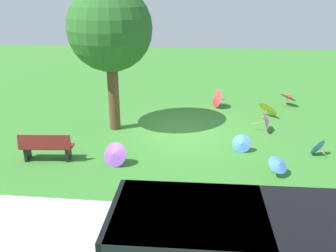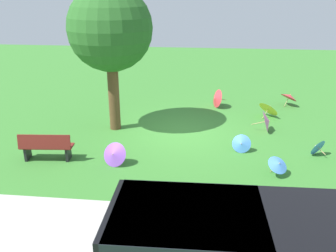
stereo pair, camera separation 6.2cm
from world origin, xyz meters
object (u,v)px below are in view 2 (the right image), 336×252
at_px(parasol_yellow_0, 269,108).
at_px(parasol_blue_3, 278,164).
at_px(parasol_purple_0, 114,154).
at_px(parasol_blue_0, 317,147).
at_px(parasol_red_0, 290,96).
at_px(parasol_red_1, 216,98).
at_px(van_dark, 231,244).
at_px(park_bench, 46,147).
at_px(parasol_blue_1, 241,144).
at_px(shade_tree, 110,30).
at_px(parasol_pink_0, 267,121).

distance_m(parasol_yellow_0, parasol_blue_3, 5.11).
xyz_separation_m(parasol_purple_0, parasol_yellow_0, (-5.30, -4.94, 0.04)).
relative_size(parasol_blue_0, parasol_red_0, 0.64).
height_order(parasol_blue_3, parasol_red_1, parasol_red_1).
distance_m(van_dark, park_bench, 6.99).
bearing_deg(parasol_red_1, parasol_blue_1, 99.31).
xyz_separation_m(shade_tree, parasol_blue_0, (-6.97, 1.58, -3.38)).
xyz_separation_m(park_bench, parasol_red_1, (-5.28, -5.88, -0.05)).
bearing_deg(parasol_purple_0, parasol_red_0, -134.38).
bearing_deg(van_dark, parasol_blue_0, -117.87).
bearing_deg(shade_tree, parasol_blue_3, 150.23).
height_order(parasol_purple_0, parasol_red_0, parasol_purple_0).
bearing_deg(parasol_blue_0, van_dark, 62.13).
relative_size(shade_tree, parasol_red_0, 5.04).
bearing_deg(parasol_blue_3, park_bench, -2.16).
distance_m(parasol_purple_0, parasol_red_1, 6.76).
xyz_separation_m(park_bench, parasol_blue_1, (-6.04, -1.26, -0.17)).
bearing_deg(parasol_pink_0, park_bench, 24.00).
height_order(parasol_red_0, parasol_red_1, parasol_red_1).
bearing_deg(van_dark, parasol_red_1, -89.55).
distance_m(parasol_blue_1, parasol_red_0, 5.80).
relative_size(park_bench, parasol_red_0, 1.59).
relative_size(parasol_pink_0, parasol_red_0, 0.82).
xyz_separation_m(park_bench, shade_tree, (-1.44, -2.88, 3.20)).
distance_m(parasol_blue_1, parasol_red_1, 4.69).
distance_m(park_bench, parasol_blue_1, 6.17).
distance_m(parasol_pink_0, parasol_red_0, 3.60).
bearing_deg(parasol_yellow_0, shade_tree, 17.95).
bearing_deg(parasol_blue_1, parasol_blue_3, 120.75).
bearing_deg(parasol_blue_0, shade_tree, -12.74).
relative_size(shade_tree, parasol_purple_0, 6.06).
bearing_deg(parasol_blue_1, parasol_red_0, -116.01).
distance_m(park_bench, parasol_yellow_0, 8.87).
bearing_deg(parasol_pink_0, parasol_red_0, -113.81).
height_order(parasol_purple_0, parasol_pink_0, parasol_pink_0).
xyz_separation_m(parasol_purple_0, parasol_pink_0, (-4.98, -3.28, 0.05)).
xyz_separation_m(van_dark, parasol_blue_1, (-0.68, -5.72, -0.62)).
xyz_separation_m(parasol_blue_1, parasol_red_1, (0.76, -4.63, 0.12)).
bearing_deg(parasol_pink_0, parasol_blue_1, 60.40).
bearing_deg(parasol_blue_3, parasol_red_1, -74.87).
height_order(parasol_blue_0, parasol_red_0, parasol_red_0).
bearing_deg(van_dark, park_bench, -39.82).
bearing_deg(parasol_yellow_0, park_bench, 32.96).
bearing_deg(van_dark, parasol_blue_1, -96.75).
distance_m(shade_tree, parasol_blue_1, 5.93).
relative_size(park_bench, parasol_yellow_0, 1.50).
height_order(park_bench, shade_tree, shade_tree).
bearing_deg(parasol_purple_0, van_dark, 126.40).
height_order(parasol_pink_0, parasol_red_1, parasol_red_1).
relative_size(shade_tree, parasol_pink_0, 6.12).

